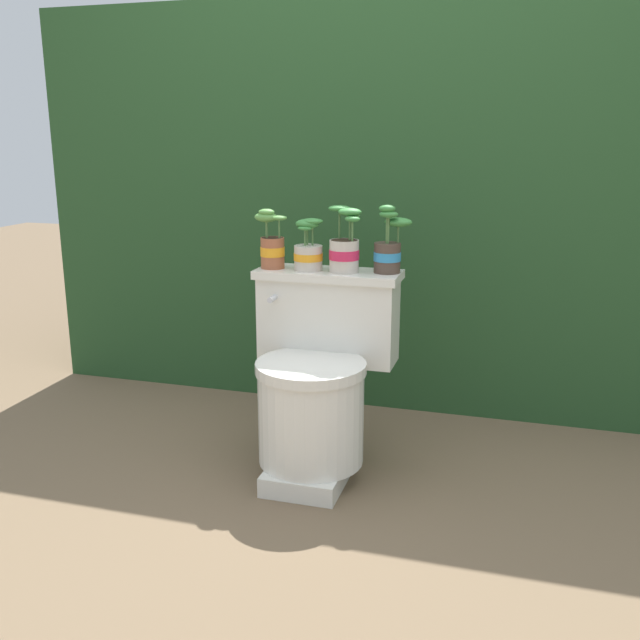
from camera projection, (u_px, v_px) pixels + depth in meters
name	position (u px, v px, depth m)	size (l,w,h in m)	color
ground_plane	(337.00, 481.00, 2.50)	(12.00, 12.00, 0.00)	brown
hedge_backdrop	(403.00, 203.00, 3.38)	(3.18, 0.91, 1.72)	#234723
toilet	(317.00, 382.00, 2.51)	(0.52, 0.50, 0.71)	silver
potted_plant_left	(272.00, 245.00, 2.57)	(0.12, 0.09, 0.21)	#9E5638
potted_plant_midleft	(308.00, 250.00, 2.53)	(0.10, 0.10, 0.18)	beige
potted_plant_middle	(345.00, 248.00, 2.49)	(0.13, 0.11, 0.23)	beige
potted_plant_midright	(389.00, 248.00, 2.48)	(0.13, 0.10, 0.24)	#47382D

